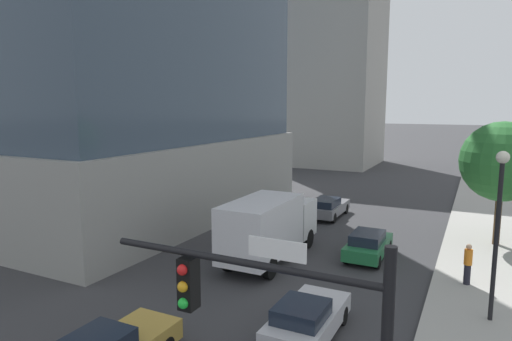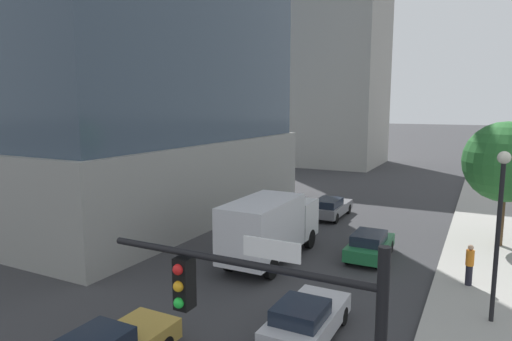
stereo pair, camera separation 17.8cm
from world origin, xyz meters
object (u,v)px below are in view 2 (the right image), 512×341
construction_building (330,54)px  car_silver (306,319)px  street_tree (505,162)px  car_gray (331,207)px  traffic_light_pole (276,329)px  car_green (370,245)px  box_truck (270,225)px  street_lamp (500,213)px  pedestrian_orange_shirt (470,264)px

construction_building → car_silver: size_ratio=8.09×
street_tree → car_gray: size_ratio=1.52×
traffic_light_pole → car_green: (-1.86, 15.63, -3.18)m
car_silver → box_truck: box_truck is taller
car_silver → car_gray: size_ratio=0.94×
street_lamp → box_truck: size_ratio=0.84×
car_silver → construction_building: bearing=107.5°
street_tree → car_silver: bearing=-112.9°
car_green → box_truck: 5.31m
construction_building → car_green: (14.22, -36.01, -13.89)m
street_tree → traffic_light_pole: bearing=-101.3°
street_lamp → car_gray: bearing=129.0°
construction_building → box_truck: 41.91m
construction_building → street_tree: construction_building is taller
construction_building → traffic_light_pole: (16.09, -51.64, -10.71)m
street_tree → box_truck: 13.33m
street_lamp → car_silver: size_ratio=1.45×
box_truck → pedestrian_orange_shirt: size_ratio=4.06×
car_green → pedestrian_orange_shirt: size_ratio=2.26×
street_tree → car_gray: 11.40m
car_green → car_gray: (-4.43, 7.28, 0.03)m
street_lamp → car_green: size_ratio=1.51×
street_lamp → street_tree: (0.42, 10.15, 0.67)m
street_lamp → pedestrian_orange_shirt: 4.52m
construction_building → car_silver: bearing=-72.5°
car_green → car_silver: 9.12m
car_green → street_lamp: bearing=-42.4°
street_tree → car_green: bearing=-139.7°
construction_building → street_lamp: 46.79m
car_gray → street_lamp: bearing=-51.0°
construction_building → traffic_light_pole: bearing=-72.7°
traffic_light_pole → pedestrian_orange_shirt: traffic_light_pole is taller
car_silver → street_lamp: bearing=35.9°
traffic_light_pole → box_truck: 14.53m
traffic_light_pole → street_lamp: bearing=70.6°
box_truck → construction_building: bearing=104.2°
car_green → car_silver: size_ratio=0.96×
car_gray → pedestrian_orange_shirt: pedestrian_orange_shirt is taller
car_green → car_gray: car_gray is taller
construction_building → street_lamp: bearing=-64.3°
car_green → traffic_light_pole: bearing=-83.2°
box_truck → street_lamp: bearing=-13.4°
street_lamp → car_gray: (-10.00, 12.36, -3.41)m
car_green → pedestrian_orange_shirt: 5.08m
street_tree → car_green: street_tree is taller
construction_building → box_truck: construction_building is taller
traffic_light_pole → pedestrian_orange_shirt: bearing=78.3°
car_gray → traffic_light_pole: bearing=-74.6°
street_tree → box_truck: street_tree is taller
street_tree → pedestrian_orange_shirt: (-1.28, -6.96, -3.74)m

